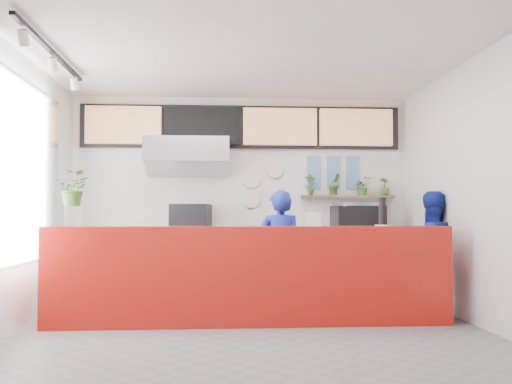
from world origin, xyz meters
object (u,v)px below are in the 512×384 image
(panini_oven, at_px, (191,221))
(staff_right, at_px, (431,251))
(espresso_machine, at_px, (358,221))
(pepper_mill, at_px, (382,211))
(service_counter, at_px, (249,275))
(staff_center, at_px, (280,252))

(panini_oven, relative_size, staff_right, 0.35)
(espresso_machine, distance_m, pepper_mill, 1.82)
(service_counter, relative_size, staff_center, 2.94)
(staff_right, height_order, pepper_mill, staff_right)
(espresso_machine, height_order, staff_right, staff_right)
(pepper_mill, bearing_deg, service_counter, 179.67)
(staff_center, bearing_deg, pepper_mill, 156.04)
(service_counter, bearing_deg, staff_right, 14.15)
(panini_oven, relative_size, pepper_mill, 1.69)
(service_counter, relative_size, pepper_mill, 14.22)
(panini_oven, height_order, pepper_mill, pepper_mill)
(panini_oven, height_order, espresso_machine, panini_oven)
(staff_center, bearing_deg, service_counter, 59.97)
(service_counter, distance_m, pepper_mill, 1.70)
(service_counter, relative_size, panini_oven, 8.41)
(espresso_machine, bearing_deg, service_counter, -136.52)
(service_counter, distance_m, staff_right, 2.43)
(panini_oven, height_order, staff_center, staff_center)
(panini_oven, bearing_deg, pepper_mill, -30.37)
(service_counter, xyz_separation_m, staff_right, (2.35, 0.59, 0.21))
(panini_oven, xyz_separation_m, espresso_machine, (2.45, 0.00, -0.01))
(staff_right, xyz_separation_m, pepper_mill, (-0.80, -0.60, 0.51))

